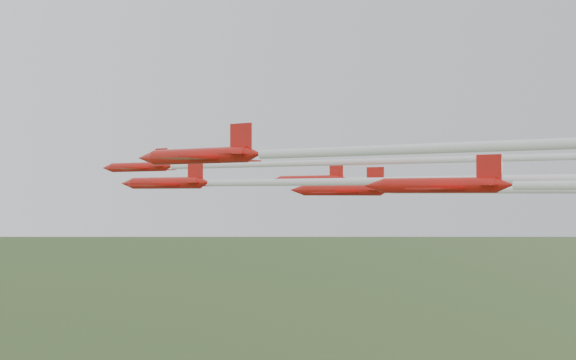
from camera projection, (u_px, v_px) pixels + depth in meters
jet_lead at (256, 164)px, 91.35m from camera, size 23.93×67.27×2.85m
jet_row2_left at (278, 182)px, 74.63m from camera, size 20.17×57.60×2.89m
jet_row2_right at (393, 179)px, 91.30m from camera, size 15.13×52.50×2.86m
jet_row3_left at (322, 152)px, 52.91m from camera, size 17.01×48.48×2.80m
jet_row3_mid at (485, 190)px, 71.45m from camera, size 19.38×59.42×2.80m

